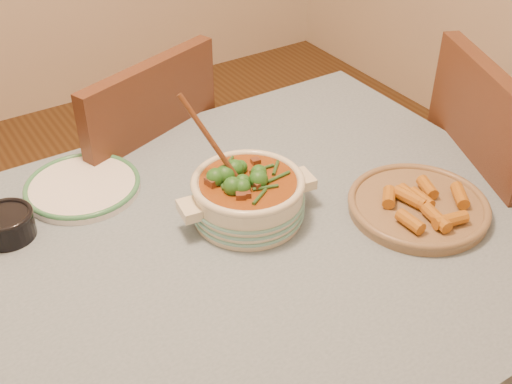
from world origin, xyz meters
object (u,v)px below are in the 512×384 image
Objects in this scene: chair_right at (499,209)px; dining_table at (186,297)px; condiment_bowl at (6,223)px; fried_plate at (418,204)px; white_plate at (83,186)px; chair_far at (133,184)px; stew_casserole at (248,194)px.

dining_table is at bearing 108.71° from chair_right.
condiment_bowl reaches higher than fried_plate.
dining_table is 0.55m from fried_plate.
chair_far is (0.21, 0.26, -0.23)m from white_plate.
chair_far is (-0.39, 0.74, -0.24)m from fried_plate.
fried_plate is (0.79, -0.41, -0.01)m from condiment_bowl.
stew_casserole reaches higher than chair_far.
dining_table is 0.41m from condiment_bowl.
dining_table is 0.38m from white_plate.
chair_right is at bearing -16.32° from condiment_bowl.
stew_casserole is at bearing 150.06° from fried_plate.
stew_casserole reaches higher than white_plate.
dining_table is 4.94× the size of white_plate.
chair_right reaches higher than chair_far.
white_plate is at bearing 133.02° from stew_casserole.
condiment_bowl is at bearing 19.41° from chair_far.
condiment_bowl reaches higher than dining_table.
stew_casserole is 0.86× the size of fried_plate.
fried_plate is at bearing -38.68° from white_plate.
fried_plate is at bearing -27.17° from condiment_bowl.
chair_right is (1.00, -0.42, -0.21)m from white_plate.
chair_right reaches higher than white_plate.
fried_plate is (0.33, -0.19, -0.04)m from stew_casserole.
white_plate is 2.64× the size of condiment_bowl.
chair_far is at bearing 77.47° from dining_table.
fried_plate is at bearing -13.49° from dining_table.
condiment_bowl is at bearing 154.88° from stew_casserole.
chair_right is (1.19, -0.35, -0.23)m from condiment_bowl.
fried_plate is (0.60, -0.48, 0.01)m from white_plate.
fried_plate is 0.87m from chair_far.
chair_right is at bearing -10.28° from stew_casserole.
fried_plate is at bearing -29.94° from stew_casserole.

